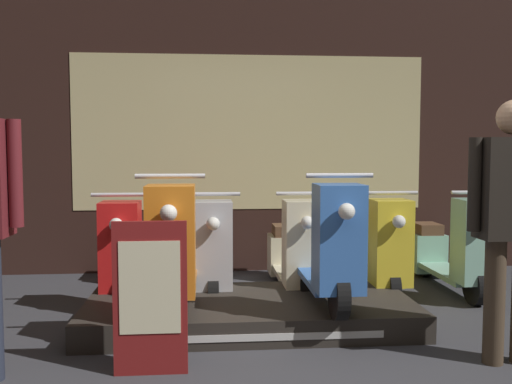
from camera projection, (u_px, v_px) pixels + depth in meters
shop_wall_back at (250, 128)px, 6.35m from camera, size 7.04×0.09×3.20m
display_platform at (250, 312)px, 4.45m from camera, size 2.53×1.18×0.20m
scooter_display_left at (175, 252)px, 4.31m from camera, size 0.46×1.58×1.01m
scooter_display_right at (324, 250)px, 4.41m from camera, size 0.46×1.58×1.01m
scooter_backrow_0 at (129, 255)px, 5.24m from camera, size 0.46×1.58×1.01m
scooter_backrow_1 at (212, 254)px, 5.30m from camera, size 0.46×1.58×1.01m
scooter_backrow_2 at (294, 253)px, 5.37m from camera, size 0.46×1.58×1.01m
scooter_backrow_3 at (373, 252)px, 5.43m from camera, size 0.46×1.58×1.01m
scooter_backrow_4 at (451, 250)px, 5.50m from camera, size 0.46×1.58×1.01m
person_right_browsing at (511, 211)px, 3.58m from camera, size 0.57×0.23×1.67m
price_sign_board at (150, 298)px, 3.43m from camera, size 0.44×0.04×0.94m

